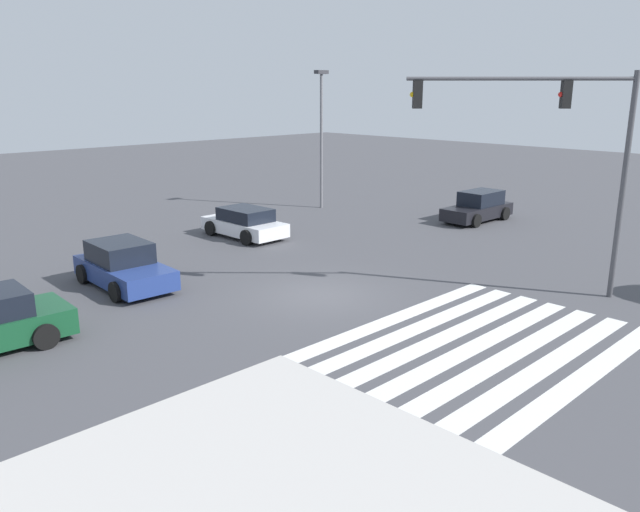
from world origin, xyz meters
TOP-DOWN VIEW (x-y plane):
  - ground_plane at (0.00, 0.00)m, footprint 115.02×115.02m
  - crosswalk_markings at (0.00, -5.98)m, footprint 9.56×6.30m
  - traffic_signal_mast at (5.39, -5.39)m, footprint 5.08×5.08m
  - car_0 at (-4.17, 5.56)m, footprint 2.27×4.44m
  - car_1 at (3.46, 8.57)m, footprint 2.17×4.35m
  - car_2 at (14.47, 2.98)m, footprint 4.38×1.98m
  - pedestrian at (-6.96, -7.10)m, footprint 0.41×0.41m
  - street_light_pole_a at (11.25, 11.40)m, footprint 0.80×0.36m

SIDE VIEW (x-z plane):
  - ground_plane at x=0.00m, z-range 0.00..0.00m
  - crosswalk_markings at x=0.00m, z-range 0.00..0.01m
  - car_1 at x=3.46m, z-range -0.02..1.36m
  - car_0 at x=-4.17m, z-range -0.06..1.51m
  - car_2 at x=14.47m, z-range -0.06..1.51m
  - pedestrian at x=-6.96m, z-range 0.09..1.68m
  - street_light_pole_a at x=11.25m, z-range 0.79..8.48m
  - traffic_signal_mast at x=5.39m, z-range 1.57..8.82m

